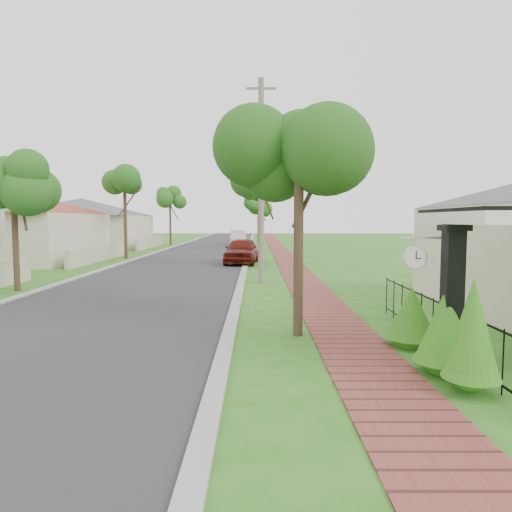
% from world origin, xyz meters
% --- Properties ---
extents(ground, '(160.00, 160.00, 0.00)m').
position_xyz_m(ground, '(0.00, 0.00, 0.00)').
color(ground, '#2C6718').
rests_on(ground, ground).
extents(road, '(7.00, 120.00, 0.02)m').
position_xyz_m(road, '(-3.00, 20.00, 0.00)').
color(road, '#28282B').
rests_on(road, ground).
extents(kerb_right, '(0.30, 120.00, 0.10)m').
position_xyz_m(kerb_right, '(0.65, 20.00, 0.00)').
color(kerb_right, '#9E9E99').
rests_on(kerb_right, ground).
extents(kerb_left, '(0.30, 120.00, 0.10)m').
position_xyz_m(kerb_left, '(-6.65, 20.00, 0.00)').
color(kerb_left, '#9E9E99').
rests_on(kerb_left, ground).
extents(sidewalk, '(1.50, 120.00, 0.03)m').
position_xyz_m(sidewalk, '(3.25, 20.00, 0.00)').
color(sidewalk, brown).
rests_on(sidewalk, ground).
extents(porch_post, '(0.48, 0.48, 2.52)m').
position_xyz_m(porch_post, '(4.55, -1.00, 1.12)').
color(porch_post, black).
rests_on(porch_post, ground).
extents(picket_fence, '(0.03, 8.02, 1.00)m').
position_xyz_m(picket_fence, '(4.90, -0.00, 0.53)').
color(picket_fence, black).
rests_on(picket_fence, ground).
extents(street_trees, '(10.70, 37.65, 5.89)m').
position_xyz_m(street_trees, '(-2.87, 26.84, 4.54)').
color(street_trees, '#382619').
rests_on(street_trees, ground).
extents(hedge_row, '(0.93, 3.44, 1.90)m').
position_xyz_m(hedge_row, '(4.45, -0.68, 0.69)').
color(hedge_row, '#2F7116').
rests_on(hedge_row, ground).
extents(far_house_grey, '(15.56, 15.56, 4.60)m').
position_xyz_m(far_house_grey, '(-14.97, 34.00, 2.34)').
color(far_house_grey, beige).
rests_on(far_house_grey, ground).
extents(parked_car_red, '(2.15, 4.61, 1.53)m').
position_xyz_m(parked_car_red, '(0.40, 18.40, 0.76)').
color(parked_car_red, '#5E160E').
rests_on(parked_car_red, ground).
extents(parked_car_white, '(1.81, 4.64, 1.51)m').
position_xyz_m(parked_car_white, '(-0.62, 38.73, 0.75)').
color(parked_car_white, silver).
rests_on(parked_car_white, ground).
extents(near_tree, '(2.07, 2.07, 5.32)m').
position_xyz_m(near_tree, '(2.20, 1.50, 4.24)').
color(near_tree, '#382619').
rests_on(near_tree, ground).
extents(utility_pole, '(1.20, 0.24, 8.20)m').
position_xyz_m(utility_pole, '(1.46, 10.00, 4.16)').
color(utility_pole, gray).
rests_on(utility_pole, ground).
extents(station_clock, '(0.70, 0.13, 0.59)m').
position_xyz_m(station_clock, '(4.06, -0.60, 1.95)').
color(station_clock, silver).
rests_on(station_clock, ground).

